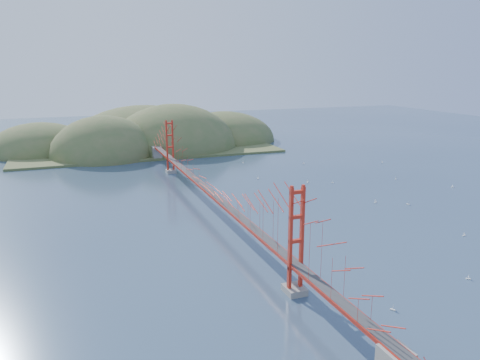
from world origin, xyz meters
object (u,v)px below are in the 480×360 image
object	(u,v)px
bridge	(210,169)
sailboat_2	(464,235)
sailboat_1	(408,204)
sailboat_0	(304,190)

from	to	relation	value
bridge	sailboat_2	distance (m)	38.68
bridge	sailboat_2	xyz separation A→B (m)	(30.00, -23.42, -6.87)
bridge	sailboat_1	size ratio (longest dim) A/B	133.44
sailboat_2	sailboat_1	bearing A→B (deg)	79.33
bridge	sailboat_0	size ratio (longest dim) A/B	155.13
bridge	sailboat_0	xyz separation A→B (m)	(20.40, 5.71, -6.87)
bridge	sailboat_1	xyz separation A→B (m)	(32.82, -8.44, -6.85)
bridge	sailboat_1	world-z (taller)	bridge
sailboat_0	sailboat_1	bearing A→B (deg)	-48.74
bridge	sailboat_0	world-z (taller)	bridge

